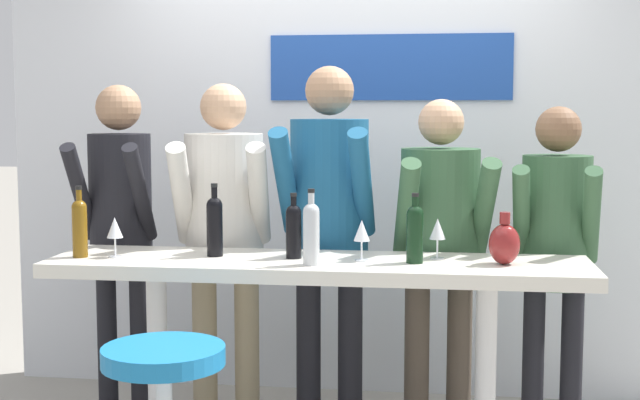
{
  "coord_description": "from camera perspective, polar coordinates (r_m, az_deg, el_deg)",
  "views": [
    {
      "loc": [
        0.52,
        -3.75,
        1.61
      ],
      "look_at": [
        0.0,
        0.08,
        1.21
      ],
      "focal_mm": 50.0,
      "sensor_mm": 36.0,
      "label": 1
    }
  ],
  "objects": [
    {
      "name": "person_center_right",
      "position": [
        4.3,
        14.84,
        -2.33
      ],
      "size": [
        0.43,
        0.53,
        1.62
      ],
      "rotation": [
        0.0,
        0.0,
        -0.13
      ],
      "color": "black",
      "rests_on": "ground_plane"
    },
    {
      "name": "tasting_table",
      "position": [
        3.87,
        -0.17,
        -6.15
      ],
      "size": [
        2.33,
        0.55,
        0.96
      ],
      "color": "silver",
      "rests_on": "ground_plane"
    },
    {
      "name": "wine_bottle_4",
      "position": [
        3.76,
        6.09,
        -1.98
      ],
      "size": [
        0.07,
        0.07,
        0.3
      ],
      "color": "black",
      "rests_on": "tasting_table"
    },
    {
      "name": "person_left",
      "position": [
        4.38,
        -6.15,
        -1.26
      ],
      "size": [
        0.5,
        0.6,
        1.73
      ],
      "rotation": [
        0.0,
        0.0,
        0.13
      ],
      "color": "gray",
      "rests_on": "ground_plane"
    },
    {
      "name": "wine_bottle_2",
      "position": [
        3.69,
        -0.57,
        -1.97
      ],
      "size": [
        0.07,
        0.07,
        0.32
      ],
      "color": "#B7BCC1",
      "rests_on": "tasting_table"
    },
    {
      "name": "back_wall",
      "position": [
        5.05,
        1.84,
        2.95
      ],
      "size": [
        3.93,
        0.12,
        2.71
      ],
      "color": "silver",
      "rests_on": "ground_plane"
    },
    {
      "name": "wine_glass_0",
      "position": [
        3.79,
        2.69,
        -2.06
      ],
      "size": [
        0.07,
        0.07,
        0.18
      ],
      "color": "silver",
      "rests_on": "tasting_table"
    },
    {
      "name": "wine_bottle_1",
      "position": [
        3.94,
        -6.76,
        -1.49
      ],
      "size": [
        0.07,
        0.07,
        0.32
      ],
      "color": "black",
      "rests_on": "tasting_table"
    },
    {
      "name": "wine_glass_2",
      "position": [
        3.87,
        7.53,
        -1.94
      ],
      "size": [
        0.07,
        0.07,
        0.18
      ],
      "color": "silver",
      "rests_on": "tasting_table"
    },
    {
      "name": "wine_bottle_3",
      "position": [
        4.02,
        -15.13,
        -1.56
      ],
      "size": [
        0.07,
        0.07,
        0.31
      ],
      "color": "brown",
      "rests_on": "tasting_table"
    },
    {
      "name": "person_center",
      "position": [
        4.26,
        7.69,
        -2.15
      ],
      "size": [
        0.5,
        0.59,
        1.66
      ],
      "rotation": [
        0.0,
        0.0,
        0.16
      ],
      "color": "#473D33",
      "rests_on": "ground_plane"
    },
    {
      "name": "decorative_vase",
      "position": [
        3.79,
        11.72,
        -2.74
      ],
      "size": [
        0.13,
        0.13,
        0.22
      ],
      "color": "maroon",
      "rests_on": "tasting_table"
    },
    {
      "name": "wine_glass_1",
      "position": [
        3.98,
        -13.0,
        -1.82
      ],
      "size": [
        0.07,
        0.07,
        0.18
      ],
      "color": "silver",
      "rests_on": "tasting_table"
    },
    {
      "name": "wine_bottle_0",
      "position": [
        3.86,
        -1.7,
        -1.83
      ],
      "size": [
        0.07,
        0.07,
        0.28
      ],
      "color": "black",
      "rests_on": "tasting_table"
    },
    {
      "name": "person_center_left",
      "position": [
        4.31,
        0.58,
        -0.59
      ],
      "size": [
        0.47,
        0.58,
        1.82
      ],
      "rotation": [
        0.0,
        0.0,
        -0.04
      ],
      "color": "black",
      "rests_on": "ground_plane"
    },
    {
      "name": "person_far_left",
      "position": [
        4.56,
        -12.67,
        -0.84
      ],
      "size": [
        0.39,
        0.52,
        1.73
      ],
      "rotation": [
        0.0,
        0.0,
        0.06
      ],
      "color": "black",
      "rests_on": "ground_plane"
    }
  ]
}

